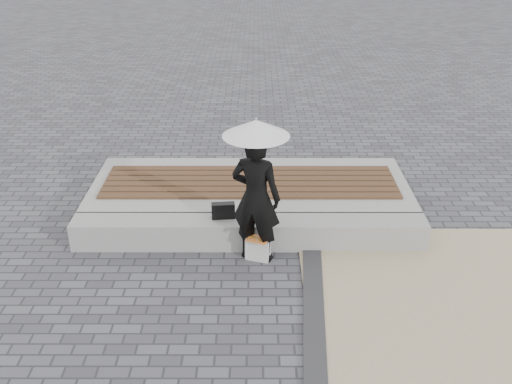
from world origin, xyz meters
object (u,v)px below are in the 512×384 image
at_px(parasol, 256,128).
at_px(canvas_tote, 258,248).
at_px(woman, 256,198).
at_px(seating_ledge, 249,232).
at_px(handbag, 223,211).

bearing_deg(parasol, canvas_tote, -67.26).
relative_size(woman, canvas_tote, 5.32).
relative_size(woman, parasol, 1.68).
distance_m(seating_ledge, handbag, 0.48).
bearing_deg(parasol, seating_ledge, 106.03).
bearing_deg(woman, parasol, -160.97).
height_order(woman, parasol, parasol).
xyz_separation_m(seating_ledge, woman, (0.10, -0.34, 0.71)).
xyz_separation_m(handbag, canvas_tote, (0.49, -0.45, -0.34)).
height_order(parasol, handbag, parasol).
height_order(handbag, canvas_tote, handbag).
distance_m(parasol, handbag, 1.50).
relative_size(seating_ledge, woman, 2.73).
bearing_deg(parasol, handbag, 140.06).
height_order(seating_ledge, parasol, parasol).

